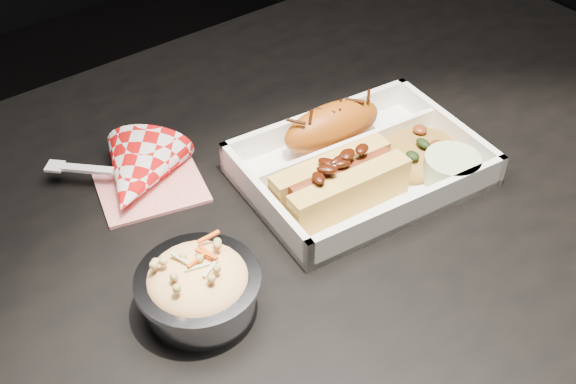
# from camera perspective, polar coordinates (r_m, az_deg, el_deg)

# --- Properties ---
(dining_table) EXTENTS (1.20, 0.80, 0.75)m
(dining_table) POSITION_cam_1_polar(r_m,az_deg,el_deg) (0.81, 1.43, -6.68)
(dining_table) COLOR black
(dining_table) RESTS_ON ground
(food_tray) EXTENTS (0.27, 0.21, 0.04)m
(food_tray) POSITION_cam_1_polar(r_m,az_deg,el_deg) (0.79, 5.66, 1.81)
(food_tray) COLOR white
(food_tray) RESTS_ON dining_table
(fried_pastry) EXTENTS (0.13, 0.06, 0.05)m
(fried_pastry) POSITION_cam_1_polar(r_m,az_deg,el_deg) (0.81, 3.51, 5.24)
(fried_pastry) COLOR #A04B10
(fried_pastry) RESTS_ON food_tray
(hotdog) EXTENTS (0.14, 0.07, 0.06)m
(hotdog) POSITION_cam_1_polar(r_m,az_deg,el_deg) (0.74, 4.14, 0.89)
(hotdog) COLOR gold
(hotdog) RESTS_ON food_tray
(fried_rice_mound) EXTENTS (0.12, 0.10, 0.03)m
(fried_rice_mound) POSITION_cam_1_polar(r_m,az_deg,el_deg) (0.81, 9.97, 3.57)
(fried_rice_mound) COLOR #AA7931
(fried_rice_mound) RESTS_ON food_tray
(cupcake_liner) EXTENTS (0.06, 0.06, 0.03)m
(cupcake_liner) POSITION_cam_1_polar(r_m,az_deg,el_deg) (0.79, 12.78, 1.80)
(cupcake_liner) COLOR #B3CA98
(cupcake_liner) RESTS_ON food_tray
(foil_coleslaw_cup) EXTENTS (0.11, 0.11, 0.07)m
(foil_coleslaw_cup) POSITION_cam_1_polar(r_m,az_deg,el_deg) (0.64, -7.09, -7.36)
(foil_coleslaw_cup) COLOR silver
(foil_coleslaw_cup) RESTS_ON dining_table
(napkin_fork) EXTENTS (0.15, 0.15, 0.10)m
(napkin_fork) POSITION_cam_1_polar(r_m,az_deg,el_deg) (0.78, -11.85, 1.24)
(napkin_fork) COLOR red
(napkin_fork) RESTS_ON dining_table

